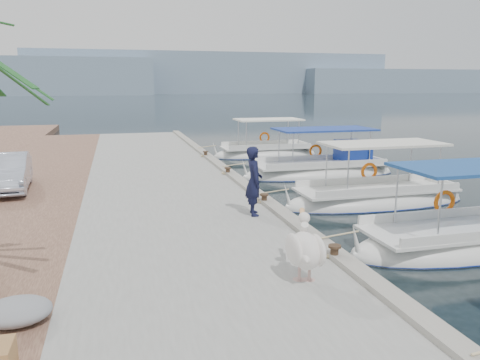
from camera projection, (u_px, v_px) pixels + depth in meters
name	position (u px, v px, depth m)	size (l,w,h in m)	color
ground	(291.00, 232.00, 13.70)	(400.00, 400.00, 0.00)	black
concrete_quay	(169.00, 192.00, 17.63)	(6.00, 40.00, 0.50)	gray
quay_curb	(240.00, 180.00, 18.27)	(0.44, 40.00, 0.12)	gray
cobblestone_strip	(26.00, 201.00, 16.37)	(4.00, 40.00, 0.50)	brown
distant_hills	(192.00, 76.00, 210.35)	(330.00, 60.00, 18.00)	gray
fishing_caique_b	(460.00, 245.00, 12.23)	(6.32, 2.37, 2.83)	silver
fishing_caique_c	(375.00, 201.00, 16.86)	(7.06, 2.24, 2.83)	silver
fishing_caique_d	(321.00, 172.00, 22.14)	(7.62, 2.48, 2.83)	silver
fishing_caique_e	(265.00, 154.00, 28.04)	(6.42, 2.41, 2.83)	silver
mooring_bollards	(264.00, 198.00, 14.90)	(0.28, 20.28, 0.33)	black
pelican	(305.00, 248.00, 9.01)	(0.83, 1.62, 1.26)	tan
fisherman	(254.00, 181.00, 13.50)	(0.73, 0.48, 2.01)	black
parked_car	(7.00, 173.00, 16.70)	(1.38, 3.97, 1.31)	silver
tarp_bundle	(16.00, 311.00, 7.45)	(1.10, 0.90, 0.40)	gray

